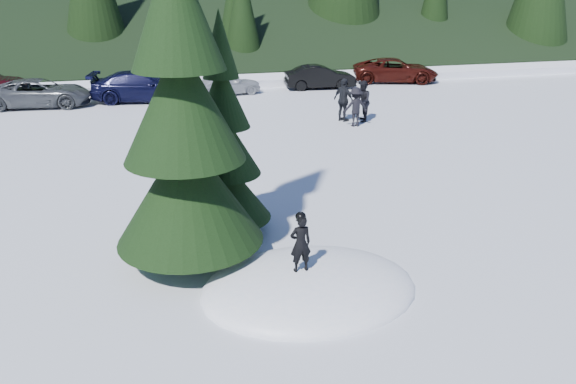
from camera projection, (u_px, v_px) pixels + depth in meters
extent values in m
plane|color=white|center=(309.00, 289.00, 11.52)|extent=(200.00, 200.00, 0.00)
ellipsoid|color=white|center=(309.00, 289.00, 11.52)|extent=(4.48, 3.52, 0.96)
cylinder|color=black|center=(191.00, 234.00, 12.38)|extent=(0.38, 0.38, 1.40)
cone|color=black|center=(188.00, 187.00, 11.99)|extent=(3.20, 3.20, 2.46)
cone|color=black|center=(182.00, 101.00, 11.32)|extent=(2.54, 2.54, 2.46)
cone|color=black|center=(175.00, 4.00, 10.65)|extent=(1.88, 1.88, 2.46)
cylinder|color=black|center=(227.00, 213.00, 13.95)|extent=(0.26, 0.26, 1.00)
cone|color=black|center=(226.00, 188.00, 13.72)|extent=(2.20, 2.20, 1.52)
cone|color=black|center=(224.00, 143.00, 13.30)|extent=(1.75, 1.75, 1.52)
cone|color=black|center=(222.00, 95.00, 12.89)|extent=(1.29, 1.29, 1.52)
cone|color=black|center=(220.00, 44.00, 12.47)|extent=(0.84, 0.84, 1.52)
imported|color=black|center=(301.00, 244.00, 11.07)|extent=(0.46, 0.32, 1.20)
imported|color=black|center=(362.00, 101.00, 24.51)|extent=(0.93, 1.05, 1.80)
imported|color=black|center=(344.00, 100.00, 24.55)|extent=(0.92, 1.19, 1.88)
imported|color=black|center=(356.00, 107.00, 23.78)|extent=(1.09, 0.65, 1.66)
imported|color=#494D51|center=(40.00, 93.00, 27.43)|extent=(5.04, 2.64, 1.35)
imported|color=black|center=(143.00, 86.00, 28.57)|extent=(5.49, 2.93, 1.52)
imported|color=#9FA3A8|center=(227.00, 83.00, 30.22)|extent=(3.78, 2.08, 1.22)
imported|color=black|center=(320.00, 77.00, 31.85)|extent=(4.09, 1.73, 1.31)
imported|color=#350E09|center=(395.00, 70.00, 33.84)|extent=(5.54, 3.70, 1.41)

